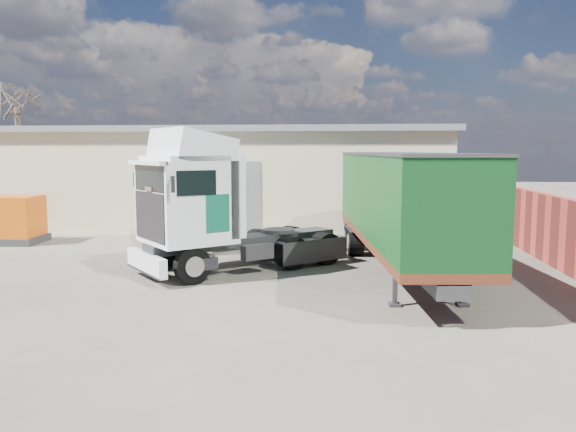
# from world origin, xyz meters

# --- Properties ---
(ground) EXTENTS (120.00, 120.00, 0.00)m
(ground) POSITION_xyz_m (0.00, 0.00, 0.00)
(ground) COLOR #2B2923
(ground) RESTS_ON ground
(warehouse) EXTENTS (30.60, 12.60, 5.42)m
(warehouse) POSITION_xyz_m (-6.00, 16.00, 2.66)
(warehouse) COLOR #BEB392
(warehouse) RESTS_ON ground
(brick_boundary_wall) EXTENTS (0.35, 26.00, 2.50)m
(brick_boundary_wall) POSITION_xyz_m (11.50, 6.00, 1.25)
(brick_boundary_wall) COLOR maroon
(brick_boundary_wall) RESTS_ON ground
(bare_tree) EXTENTS (4.00, 4.00, 9.60)m
(bare_tree) POSITION_xyz_m (-18.00, 20.00, 7.92)
(bare_tree) COLOR #382B21
(bare_tree) RESTS_ON ground
(tractor_unit) EXTENTS (7.14, 6.66, 4.84)m
(tractor_unit) POSITION_xyz_m (-0.46, 2.24, 2.03)
(tractor_unit) COLOR black
(tractor_unit) RESTS_ON ground
(box_trailer) EXTENTS (3.92, 12.38, 4.05)m
(box_trailer) POSITION_xyz_m (5.79, 2.63, 2.47)
(box_trailer) COLOR #2D2D30
(box_trailer) RESTS_ON ground
(panel_van) EXTENTS (3.97, 5.57, 2.11)m
(panel_van) POSITION_xyz_m (-2.85, 6.94, 1.09)
(panel_van) COLOR black
(panel_van) RESTS_ON ground
(orange_skip) EXTENTS (3.47, 2.28, 2.10)m
(orange_skip) POSITION_xyz_m (-11.20, 7.25, 0.91)
(orange_skip) COLOR #2D2D30
(orange_skip) RESTS_ON ground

